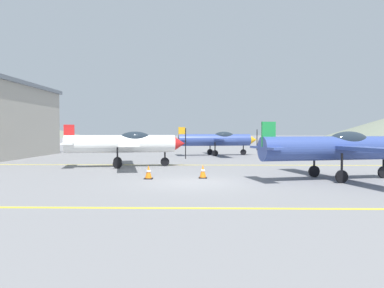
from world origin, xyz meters
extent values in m
plane|color=slate|center=(0.00, 0.00, 0.00)|extent=(400.00, 400.00, 0.00)
cube|color=yellow|center=(0.00, -5.00, 0.01)|extent=(80.00, 0.16, 0.01)
cube|color=yellow|center=(0.00, 7.83, 0.01)|extent=(80.00, 0.16, 0.01)
cylinder|color=#33478C|center=(5.59, 0.99, 1.31)|extent=(6.21, 2.47, 1.00)
ellipsoid|color=#1E2833|center=(6.38, 1.19, 1.61)|extent=(1.96, 1.23, 0.81)
cube|color=#33478C|center=(5.94, 1.08, 1.36)|extent=(2.91, 7.97, 0.14)
cube|color=#33478C|center=(2.86, 0.31, 1.36)|extent=(1.19, 2.44, 0.09)
cube|color=#1E8C3F|center=(2.86, 0.31, 1.86)|extent=(0.58, 0.24, 1.09)
cylinder|color=black|center=(8.04, 1.61, 0.71)|extent=(0.09, 0.09, 0.91)
cylinder|color=black|center=(8.04, 1.61, 0.25)|extent=(0.52, 0.23, 0.51)
cylinder|color=black|center=(5.65, -0.02, 0.71)|extent=(0.09, 0.09, 0.91)
cylinder|color=black|center=(5.65, -0.02, 0.25)|extent=(0.52, 0.23, 0.51)
cylinder|color=black|center=(5.17, 1.91, 0.71)|extent=(0.09, 0.09, 0.91)
cylinder|color=black|center=(5.17, 1.91, 0.25)|extent=(0.52, 0.23, 0.51)
cylinder|color=white|center=(-4.39, 6.58, 1.31)|extent=(6.23, 2.29, 1.00)
cone|color=red|center=(-1.07, 7.31, 1.31)|extent=(0.80, 0.96, 0.85)
cube|color=black|center=(-0.72, 7.39, 1.31)|extent=(0.06, 0.11, 1.81)
ellipsoid|color=#1E2833|center=(-3.60, 6.76, 1.61)|extent=(1.94, 1.18, 0.81)
cube|color=white|center=(-4.04, 6.66, 1.36)|extent=(2.67, 8.00, 0.14)
cube|color=white|center=(-7.13, 5.99, 1.36)|extent=(1.12, 2.44, 0.09)
cube|color=red|center=(-7.13, 5.99, 1.86)|extent=(0.58, 0.23, 1.09)
cylinder|color=black|center=(-1.91, 7.12, 0.71)|extent=(0.09, 0.09, 0.91)
cylinder|color=black|center=(-1.91, 7.12, 0.25)|extent=(0.52, 0.21, 0.51)
cylinder|color=black|center=(-4.36, 5.57, 0.71)|extent=(0.09, 0.09, 0.91)
cylinder|color=black|center=(-4.36, 5.57, 0.25)|extent=(0.52, 0.21, 0.51)
cylinder|color=black|center=(-4.78, 7.52, 0.71)|extent=(0.09, 0.09, 0.91)
cylinder|color=black|center=(-4.78, 7.52, 0.25)|extent=(0.52, 0.21, 0.51)
cylinder|color=#33478C|center=(1.36, 17.24, 1.31)|extent=(6.24, 2.10, 1.00)
cone|color=#F2A519|center=(4.70, 17.85, 1.31)|extent=(0.78, 0.95, 0.85)
cube|color=black|center=(5.05, 17.92, 1.31)|extent=(0.06, 0.11, 1.81)
ellipsoid|color=#1E2833|center=(2.16, 17.38, 1.61)|extent=(1.93, 1.13, 0.81)
cube|color=#33478C|center=(1.71, 17.30, 1.36)|extent=(2.42, 8.02, 0.14)
cube|color=#33478C|center=(-1.40, 16.73, 1.36)|extent=(1.05, 2.43, 0.09)
cube|color=#F2A519|center=(-1.40, 16.73, 1.86)|extent=(0.58, 0.21, 1.09)
cylinder|color=black|center=(3.85, 17.70, 0.71)|extent=(0.09, 0.09, 0.91)
cylinder|color=black|center=(3.85, 17.70, 0.25)|extent=(0.52, 0.20, 0.51)
cylinder|color=black|center=(1.36, 16.22, 0.71)|extent=(0.09, 0.09, 0.91)
cylinder|color=black|center=(1.36, 16.22, 0.25)|extent=(0.52, 0.20, 0.51)
cylinder|color=black|center=(1.00, 18.18, 0.71)|extent=(0.09, 0.09, 0.91)
cylinder|color=black|center=(1.00, 18.18, 0.25)|extent=(0.52, 0.20, 0.51)
cube|color=black|center=(0.26, 1.43, 0.02)|extent=(0.36, 0.36, 0.04)
cone|color=orange|center=(0.26, 1.43, 0.32)|extent=(0.29, 0.29, 0.55)
cylinder|color=white|center=(0.26, 1.43, 0.34)|extent=(0.20, 0.20, 0.08)
cube|color=black|center=(-2.05, 1.10, 0.02)|extent=(0.36, 0.36, 0.04)
cone|color=orange|center=(-2.05, 1.10, 0.32)|extent=(0.29, 0.29, 0.55)
cylinder|color=white|center=(-2.05, 1.10, 0.34)|extent=(0.20, 0.20, 0.08)
cone|color=slate|center=(-77.32, 133.72, 4.01)|extent=(61.92, 61.92, 8.02)
camera|label=1|loc=(0.15, -14.73, 1.99)|focal=35.23mm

